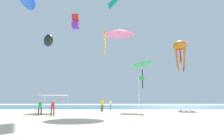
# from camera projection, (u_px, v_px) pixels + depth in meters

# --- Properties ---
(ground) EXTENTS (110.00, 110.00, 0.10)m
(ground) POSITION_uv_depth(u_px,v_px,m) (123.00, 117.00, 19.11)
(ground) COLOR beige
(ocean_strip) EXTENTS (110.00, 25.11, 0.03)m
(ocean_strip) POSITION_uv_depth(u_px,v_px,m) (116.00, 107.00, 45.90)
(ocean_strip) COLOR teal
(ocean_strip) RESTS_ON ground
(canopy_tent) EXTENTS (3.25, 3.03, 2.28)m
(canopy_tent) POSITION_uv_depth(u_px,v_px,m) (53.00, 96.00, 24.90)
(canopy_tent) COLOR #B2B2B7
(canopy_tent) RESTS_ON ground
(person_near_tent) EXTENTS (0.43, 0.47, 1.79)m
(person_near_tent) POSITION_uv_depth(u_px,v_px,m) (110.00, 104.00, 30.62)
(person_near_tent) COLOR slate
(person_near_tent) RESTS_ON ground
(person_leftmost) EXTENTS (0.41, 0.37, 1.57)m
(person_leftmost) POSITION_uv_depth(u_px,v_px,m) (39.00, 107.00, 21.12)
(person_leftmost) COLOR black
(person_leftmost) RESTS_ON ground
(person_central) EXTENTS (0.45, 0.46, 1.90)m
(person_central) POSITION_uv_depth(u_px,v_px,m) (101.00, 104.00, 27.12)
(person_central) COLOR brown
(person_central) RESTS_ON ground
(person_rightmost) EXTENTS (0.42, 0.38, 1.60)m
(person_rightmost) POSITION_uv_depth(u_px,v_px,m) (52.00, 107.00, 19.91)
(person_rightmost) COLOR brown
(person_rightmost) RESTS_ON ground
(banner_flag) EXTENTS (0.61, 0.06, 4.05)m
(banner_flag) POSITION_uv_depth(u_px,v_px,m) (139.00, 92.00, 19.67)
(banner_flag) COLOR silver
(banner_flag) RESTS_ON ground
(kite_parafoil_teal) EXTENTS (2.97, 3.28, 2.53)m
(kite_parafoil_teal) POSITION_uv_depth(u_px,v_px,m) (115.00, 0.00, 35.59)
(kite_parafoil_teal) COLOR teal
(kite_delta_pink) EXTENTS (4.86, 4.91, 3.89)m
(kite_delta_pink) POSITION_uv_depth(u_px,v_px,m) (118.00, 32.00, 28.91)
(kite_delta_pink) COLOR pink
(kite_octopus_orange) EXTENTS (3.66, 3.66, 6.83)m
(kite_octopus_orange) POSITION_uv_depth(u_px,v_px,m) (179.00, 47.00, 42.52)
(kite_octopus_orange) COLOR orange
(kite_diamond_green) EXTENTS (3.27, 3.30, 4.15)m
(kite_diamond_green) POSITION_uv_depth(u_px,v_px,m) (142.00, 66.00, 30.95)
(kite_diamond_green) COLOR green
(kite_box_red) EXTENTS (1.64, 1.59, 3.33)m
(kite_box_red) POSITION_uv_depth(u_px,v_px,m) (75.00, 22.00, 46.02)
(kite_box_red) COLOR red
(kite_inflatable_black) EXTENTS (3.87, 5.86, 2.27)m
(kite_inflatable_black) POSITION_uv_depth(u_px,v_px,m) (48.00, 41.00, 34.92)
(kite_inflatable_black) COLOR black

